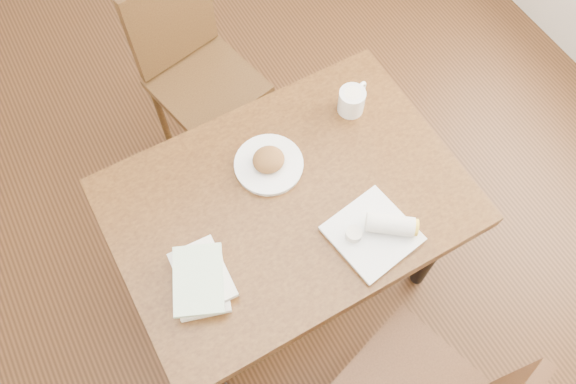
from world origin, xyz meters
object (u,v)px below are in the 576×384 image
plate_scone (269,163)px  plate_burrito (378,231)px  coffee_mug (352,100)px  table (288,209)px  chair_far (193,64)px  book_stack (201,279)px

plate_scone → plate_burrito: 0.44m
plate_scone → coffee_mug: size_ratio=1.76×
table → plate_scone: (0.00, 0.14, 0.11)m
chair_far → book_stack: size_ratio=3.54×
chair_far → book_stack: chair_far is taller
plate_scone → plate_burrito: size_ratio=0.84×
chair_far → plate_burrito: (0.18, -1.12, 0.23)m
table → book_stack: bearing=-162.3°
chair_far → plate_scone: chair_far is taller
table → book_stack: (-0.38, -0.12, 0.11)m
coffee_mug → book_stack: bearing=-156.6°
table → plate_burrito: plate_burrito is taller
plate_scone → book_stack: plate_scone is taller
plate_burrito → book_stack: (-0.57, 0.14, 0.00)m
chair_far → coffee_mug: 0.79m
plate_burrito → book_stack: plate_burrito is taller
plate_scone → book_stack: bearing=-145.5°
chair_far → plate_scone: 0.75m
chair_far → book_stack: 1.08m
chair_far → book_stack: bearing=-112.0°
table → chair_far: bearing=89.1°
coffee_mug → plate_scone: bearing=-169.9°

